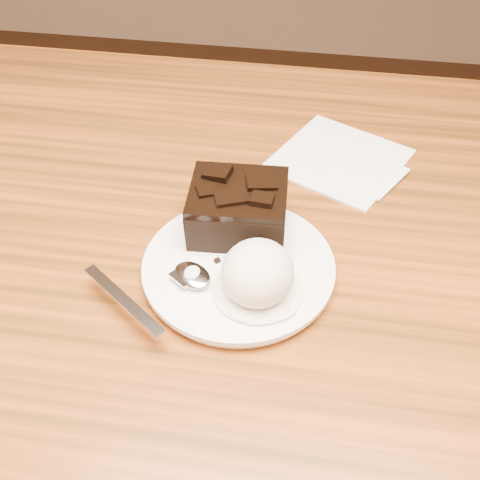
# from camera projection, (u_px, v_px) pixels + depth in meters

# --- Properties ---
(dining_table) EXTENTS (1.20, 0.80, 0.75)m
(dining_table) POSITION_uv_depth(u_px,v_px,m) (191.00, 398.00, 0.90)
(dining_table) COLOR #45280D
(dining_table) RESTS_ON floor
(plate) EXTENTS (0.20, 0.20, 0.02)m
(plate) POSITION_uv_depth(u_px,v_px,m) (238.00, 269.00, 0.58)
(plate) COLOR white
(plate) RESTS_ON dining_table
(brownie) EXTENTS (0.11, 0.09, 0.05)m
(brownie) POSITION_uv_depth(u_px,v_px,m) (238.00, 211.00, 0.60)
(brownie) COLOR black
(brownie) RESTS_ON plate
(ice_cream_scoop) EXTENTS (0.07, 0.07, 0.06)m
(ice_cream_scoop) POSITION_uv_depth(u_px,v_px,m) (258.00, 273.00, 0.53)
(ice_cream_scoop) COLOR #F3E6CC
(ice_cream_scoop) RESTS_ON plate
(melt_puddle) EXTENTS (0.09, 0.09, 0.00)m
(melt_puddle) POSITION_uv_depth(u_px,v_px,m) (257.00, 289.00, 0.55)
(melt_puddle) COLOR white
(melt_puddle) RESTS_ON plate
(spoon) EXTENTS (0.16, 0.13, 0.01)m
(spoon) POSITION_uv_depth(u_px,v_px,m) (192.00, 276.00, 0.56)
(spoon) COLOR silver
(spoon) RESTS_ON plate
(napkin) EXTENTS (0.20, 0.20, 0.01)m
(napkin) POSITION_uv_depth(u_px,v_px,m) (339.00, 158.00, 0.73)
(napkin) COLOR white
(napkin) RESTS_ON dining_table
(crumb_a) EXTENTS (0.01, 0.01, 0.00)m
(crumb_a) POSITION_uv_depth(u_px,v_px,m) (217.00, 261.00, 0.58)
(crumb_a) COLOR black
(crumb_a) RESTS_ON plate
(crumb_b) EXTENTS (0.01, 0.01, 0.00)m
(crumb_b) POSITION_uv_depth(u_px,v_px,m) (280.00, 264.00, 0.57)
(crumb_b) COLOR black
(crumb_b) RESTS_ON plate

